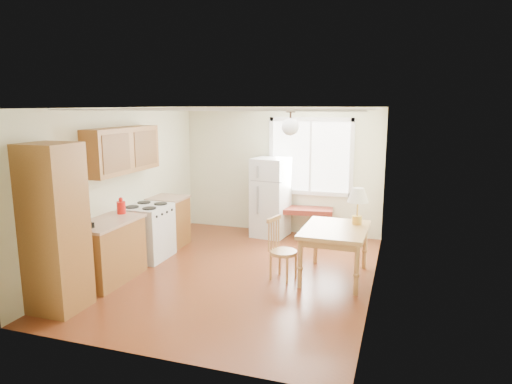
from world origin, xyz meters
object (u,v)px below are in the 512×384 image
at_px(bench, 300,211).
at_px(dining_table, 335,235).
at_px(refrigerator, 271,197).
at_px(chair, 278,244).

xyz_separation_m(bench, dining_table, (0.96, -1.93, 0.15)).
xyz_separation_m(refrigerator, dining_table, (1.52, -1.84, -0.11)).
xyz_separation_m(dining_table, chair, (-0.78, -0.28, -0.14)).
bearing_deg(chair, refrigerator, 123.21).
bearing_deg(refrigerator, dining_table, -42.99).
bearing_deg(bench, chair, -92.91).
bearing_deg(refrigerator, bench, 16.46).
bearing_deg(dining_table, bench, 117.15).
bearing_deg(dining_table, refrigerator, 130.46).
xyz_separation_m(refrigerator, bench, (0.57, 0.09, -0.25)).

